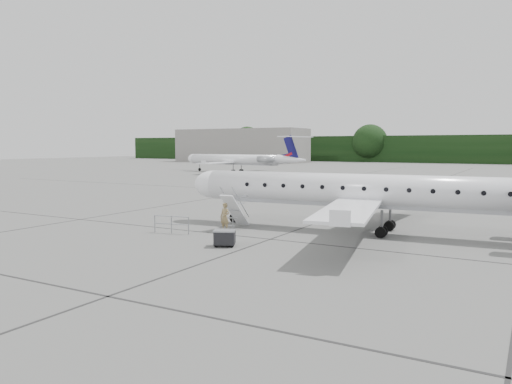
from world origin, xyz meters
The scene contains 9 objects.
ground centered at (0.00, 0.00, 0.00)m, with size 320.00×320.00×0.00m, color slate.
treeline centered at (0.00, 130.00, 4.00)m, with size 260.00×4.00×8.00m, color black.
terminal_building centered at (-70.00, 110.00, 5.00)m, with size 40.00×14.00×10.00m, color gray.
main_regional_jet centered at (0.70, 7.07, 3.41)m, with size 26.57×19.13×6.81m, color white, non-canonical shape.
airstair centered at (-6.90, 4.44, 1.07)m, with size 0.85×2.21×2.13m, color white, non-canonical shape.
passenger centered at (-6.81, 3.19, 0.85)m, with size 0.62×0.41×1.71m, color olive.
safety_railing centered at (-9.18, 1.17, 0.50)m, with size 2.20×0.08×1.00m, color gray, non-canonical shape.
baggage_cart centered at (-4.47, -0.44, 0.45)m, with size 1.03×0.83×0.89m, color black, non-canonical shape.
bg_regional_left centered at (-40.65, 58.35, 3.37)m, with size 25.67×18.48×6.73m, color white, non-canonical shape.
Camera 1 is at (9.04, -21.23, 5.07)m, focal length 35.00 mm.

